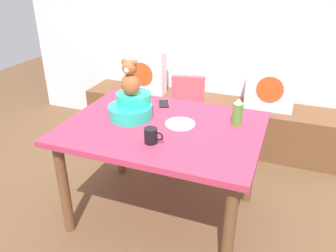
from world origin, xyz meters
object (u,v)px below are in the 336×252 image
Objects in this scene: teddy_bear at (130,79)px; dinner_plate_near at (180,124)px; highchair at (186,109)px; ketchup_bottle at (238,113)px; cell_phone at (164,104)px; infant_seat_teal at (132,107)px; coffee_mug at (151,136)px; pillow_floral_right at (271,87)px; dining_table at (163,139)px; pillow_floral_left at (144,72)px.

dinner_plate_near is (0.36, -0.00, -0.27)m from teddy_bear.
ketchup_bottle is (0.54, -0.60, 0.31)m from highchair.
highchair is 0.50m from cell_phone.
infant_seat_teal is 2.75× the size of coffee_mug.
pillow_floral_right reaches higher than dinner_plate_near.
pillow_floral_right reaches higher than dining_table.
pillow_floral_right is 1.34m from dining_table.
highchair is 2.39× the size of infant_seat_teal.
dining_table is (0.69, -1.21, -0.04)m from pillow_floral_left.
pillow_floral_left is 3.67× the size of coffee_mug.
coffee_mug reaches higher than dinner_plate_near.
pillow_floral_right is 1.25m from dinner_plate_near.
dinner_plate_near is (0.08, 0.30, -0.04)m from coffee_mug.
dining_table is at bearing -157.26° from ketchup_bottle.
cell_phone is at bearing 66.42° from infant_seat_teal.
pillow_floral_left is at bearing 110.61° from infant_seat_teal.
ketchup_bottle is 0.61m from cell_phone.
ketchup_bottle is at bearing -48.01° from highchair.
pillow_floral_left is 1.76× the size of teddy_bear.
ketchup_bottle is at bearing -38.91° from cell_phone.
cell_phone is (0.56, -0.87, 0.06)m from pillow_floral_left.
coffee_mug is (0.28, -0.30, -0.23)m from teddy_bear.
infant_seat_teal is (-0.16, -0.74, 0.29)m from highchair.
teddy_bear is 1.74× the size of cell_phone.
teddy_bear is (-0.16, -0.74, 0.50)m from highchair.
highchair is (-0.09, 0.80, -0.12)m from dining_table.
dinner_plate_near is at bearing -75.31° from highchair.
ketchup_bottle is (1.14, -1.02, 0.15)m from pillow_floral_left.
ketchup_bottle reaches higher than dinner_plate_near.
pillow_floral_right reaches higher than cell_phone.
pillow_floral_left is 1.03m from cell_phone.
infant_seat_teal reaches higher than cell_phone.
coffee_mug is at bearing -47.09° from teddy_bear.
pillow_floral_left is 1.24m from infant_seat_teal.
coffee_mug is at bearing -84.15° from dining_table.
teddy_bear is at bearing -102.48° from highchair.
pillow_floral_left is 0.75m from highchair.
highchair is at bearing 77.51° from infant_seat_teal.
pillow_floral_left is at bearing 145.17° from highchair.
dinner_plate_near is (0.19, -0.74, 0.22)m from highchair.
teddy_bear is (-0.25, 0.06, 0.38)m from dining_table.
dinner_plate_near is (-0.48, -1.16, 0.07)m from pillow_floral_right.
teddy_bear reaches higher than dining_table.
ketchup_bottle reaches higher than infant_seat_teal.
highchair is 0.81m from infant_seat_teal.
pillow_floral_left is 1.28m from teddy_bear.
dinner_plate_near is at bearing 74.84° from coffee_mug.
infant_seat_teal reaches higher than dining_table.
dinner_plate_near is at bearing -158.46° from ketchup_bottle.
pillow_floral_right is 2.20× the size of dinner_plate_near.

